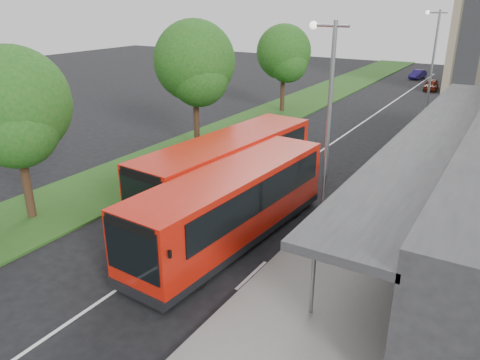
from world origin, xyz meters
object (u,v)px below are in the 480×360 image
object	(u,v)px
bus_second	(228,169)
bollard	(426,129)
tree_far	(284,56)
car_near	(431,85)
tree_near	(15,111)
lamp_post_far	(432,61)
litter_bin	(391,171)
bus_main	(232,205)
car_far	(418,74)
tree_mid	(195,67)
lamp_post_near	(327,119)

from	to	relation	value
bus_second	bollard	world-z (taller)	bus_second
tree_far	car_near	distance (m)	19.43
tree_near	lamp_post_far	xyz separation A→B (m)	(11.13, 24.95, 0.04)
litter_bin	bollard	xyz separation A→B (m)	(-0.13, 9.54, -0.01)
bus_main	car_far	size ratio (longest dim) A/B	3.34
lamp_post_far	litter_bin	distance (m)	13.43
bus_second	bus_main	bearing A→B (deg)	-50.57
tree_near	car_near	xyz separation A→B (m)	(8.80, 40.86, -4.13)
bus_second	tree_mid	bearing A→B (deg)	140.45
lamp_post_near	bus_main	distance (m)	4.78
tree_far	bollard	size ratio (longest dim) A/B	7.84
tree_far	car_far	xyz separation A→B (m)	(6.00, 23.85, -4.04)
lamp_post_near	bus_second	xyz separation A→B (m)	(-4.95, 1.01, -3.19)
litter_bin	bollard	bearing A→B (deg)	90.80
tree_far	litter_bin	world-z (taller)	tree_far
car_near	bollard	bearing A→B (deg)	-84.95
car_far	lamp_post_near	bearing A→B (deg)	-74.21
litter_bin	lamp_post_near	bearing A→B (deg)	-97.35
tree_near	bus_second	size ratio (longest dim) A/B	0.68
car_near	car_far	world-z (taller)	car_near
lamp_post_far	bollard	xyz separation A→B (m)	(0.80, -3.21, -4.12)
lamp_post_far	bus_second	size ratio (longest dim) A/B	0.75
lamp_post_near	bus_main	xyz separation A→B (m)	(-2.73, -2.21, -3.24)
lamp_post_near	bollard	world-z (taller)	lamp_post_near
tree_far	car_far	bearing A→B (deg)	75.88
tree_far	car_far	distance (m)	24.93
tree_far	car_far	size ratio (longest dim) A/B	2.27
tree_mid	car_near	world-z (taller)	tree_mid
bus_main	bus_second	bearing A→B (deg)	127.96
bus_main	car_far	bearing A→B (deg)	96.40
tree_far	tree_near	bearing A→B (deg)	-90.00
bollard	litter_bin	bearing A→B (deg)	-89.20
tree_mid	litter_bin	world-z (taller)	tree_mid
lamp_post_near	bollard	size ratio (longest dim) A/B	8.91
lamp_post_near	bus_main	bearing A→B (deg)	-141.07
tree_near	lamp_post_far	bearing A→B (deg)	65.96
litter_bin	tree_far	bearing A→B (deg)	135.63
lamp_post_near	car_near	distance (m)	36.22
bus_main	bus_second	xyz separation A→B (m)	(-2.22, 3.22, 0.05)
tree_mid	lamp_post_near	world-z (taller)	lamp_post_near
tree_near	lamp_post_near	bearing A→B (deg)	23.97
tree_near	lamp_post_near	world-z (taller)	lamp_post_near
litter_bin	bus_second	bearing A→B (deg)	-133.33
tree_mid	car_near	size ratio (longest dim) A/B	2.41
tree_near	car_near	distance (m)	42.00
bus_main	lamp_post_far	bearing A→B (deg)	86.34
tree_far	bus_second	size ratio (longest dim) A/B	0.66
lamp_post_far	litter_bin	size ratio (longest dim) A/B	8.75
tree_far	lamp_post_near	bearing A→B (deg)	-59.71
bollard	tree_mid	bearing A→B (deg)	-140.78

